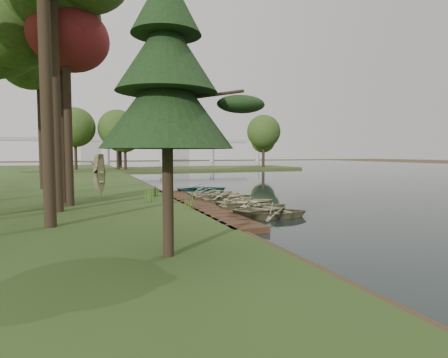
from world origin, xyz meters
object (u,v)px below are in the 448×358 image
object	(u,v)px
pine_tree	(167,77)
rowboat_1	(265,208)
rowboat_2	(249,205)
boardwalk	(196,206)
stored_rowboat	(101,192)
rowboat_0	(278,211)

from	to	relation	value
pine_tree	rowboat_1	bearing A→B (deg)	46.03
rowboat_1	rowboat_2	distance (m)	1.56
boardwalk	stored_rowboat	bearing A→B (deg)	133.03
boardwalk	rowboat_0	size ratio (longest dim) A/B	5.00
rowboat_1	stored_rowboat	size ratio (longest dim) A/B	1.29
rowboat_2	pine_tree	world-z (taller)	pine_tree
boardwalk	stored_rowboat	xyz separation A→B (m)	(-5.23, 5.61, 0.46)
boardwalk	stored_rowboat	world-z (taller)	stored_rowboat
rowboat_2	stored_rowboat	world-z (taller)	stored_rowboat
rowboat_2	rowboat_1	bearing A→B (deg)	-163.93
stored_rowboat	pine_tree	bearing A→B (deg)	-151.64
rowboat_1	stored_rowboat	xyz separation A→B (m)	(-7.86, 9.53, 0.16)
rowboat_0	rowboat_1	xyz separation A→B (m)	(-0.24, 1.00, 0.06)
stored_rowboat	pine_tree	distance (m)	17.15
rowboat_0	stored_rowboat	bearing A→B (deg)	43.34
rowboat_2	boardwalk	bearing A→B (deg)	51.10
boardwalk	rowboat_0	distance (m)	5.70
boardwalk	rowboat_1	distance (m)	4.73
rowboat_2	pine_tree	xyz separation A→B (m)	(-6.37, -8.41, 5.09)
boardwalk	rowboat_2	xyz separation A→B (m)	(2.36, -2.39, 0.24)
rowboat_0	rowboat_2	xyz separation A→B (m)	(-0.50, 2.53, 0.01)
rowboat_1	pine_tree	size ratio (longest dim) A/B	0.46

